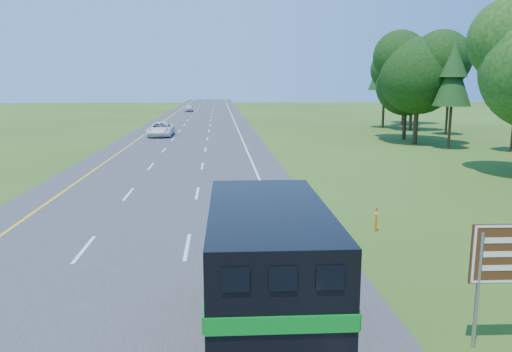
% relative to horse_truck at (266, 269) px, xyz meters
% --- Properties ---
extents(road, '(15.00, 260.00, 0.04)m').
position_rel_horse_truck_xyz_m(road, '(-4.02, 46.05, -1.83)').
color(road, '#38383A').
rests_on(road, ground).
extents(lane_markings, '(11.15, 260.00, 0.01)m').
position_rel_horse_truck_xyz_m(lane_markings, '(-4.02, 46.05, -1.80)').
color(lane_markings, yellow).
rests_on(lane_markings, road).
extents(horse_truck, '(2.55, 7.69, 3.38)m').
position_rel_horse_truck_xyz_m(horse_truck, '(0.00, 0.00, 0.00)').
color(horse_truck, black).
rests_on(horse_truck, road).
extents(white_suv, '(2.69, 5.69, 1.57)m').
position_rel_horse_truck_xyz_m(white_suv, '(-7.42, 45.93, -1.02)').
color(white_suv, white).
rests_on(white_suv, road).
extents(far_car, '(2.04, 4.42, 1.47)m').
position_rel_horse_truck_xyz_m(far_car, '(-7.09, 95.49, -1.08)').
color(far_car, silver).
rests_on(far_car, road).
extents(delineator, '(0.08, 0.04, 0.99)m').
position_rel_horse_truck_xyz_m(delineator, '(5.27, 8.53, -1.32)').
color(delineator, '#D6460B').
rests_on(delineator, ground).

